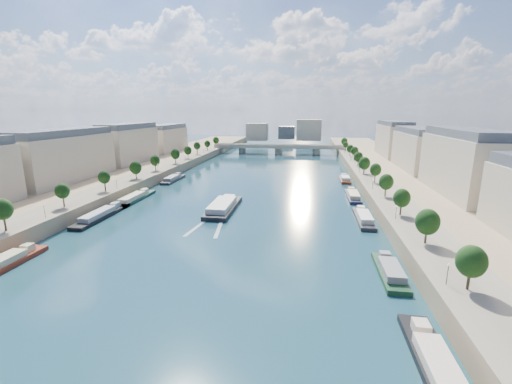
% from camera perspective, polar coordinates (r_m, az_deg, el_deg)
% --- Properties ---
extents(ground, '(700.00, 700.00, 0.00)m').
position_cam_1_polar(ground, '(164.56, -0.51, 0.53)').
color(ground, '#0C2838').
rests_on(ground, ground).
extents(quay_left, '(44.00, 520.00, 5.00)m').
position_cam_1_polar(quay_left, '(189.36, -22.56, 1.98)').
color(quay_left, '#9E8460').
rests_on(quay_left, ground).
extents(quay_right, '(44.00, 520.00, 5.00)m').
position_cam_1_polar(quay_right, '(168.27, 24.46, 0.46)').
color(quay_right, '#9E8460').
rests_on(quay_right, ground).
extents(pave_left, '(14.00, 520.00, 0.10)m').
position_cam_1_polar(pave_left, '(181.57, -18.58, 2.68)').
color(pave_left, gray).
rests_on(pave_left, quay_left).
extents(pave_right, '(14.00, 520.00, 0.10)m').
position_cam_1_polar(pave_right, '(164.30, 19.51, 1.52)').
color(pave_right, gray).
rests_on(pave_right, quay_right).
extents(trees_left, '(4.80, 268.80, 8.26)m').
position_cam_1_polar(trees_left, '(181.54, -17.86, 4.47)').
color(trees_left, '#382B1E').
rests_on(trees_left, ground).
extents(trees_right, '(4.80, 268.80, 8.26)m').
position_cam_1_polar(trees_right, '(172.69, 18.41, 3.99)').
color(trees_right, '#382B1E').
rests_on(trees_right, ground).
extents(lamps_left, '(0.36, 200.36, 4.28)m').
position_cam_1_polar(lamps_left, '(170.32, -18.82, 2.92)').
color(lamps_left, black).
rests_on(lamps_left, ground).
extents(lamps_right, '(0.36, 200.36, 4.28)m').
position_cam_1_polar(lamps_right, '(167.86, 17.77, 2.85)').
color(lamps_right, black).
rests_on(lamps_right, ground).
extents(buildings_left, '(16.00, 226.00, 23.20)m').
position_cam_1_polar(buildings_left, '(204.33, -24.32, 6.56)').
color(buildings_left, '#C6B498').
rests_on(buildings_left, ground).
extents(buildings_right, '(16.00, 226.00, 23.20)m').
position_cam_1_polar(buildings_right, '(181.23, 27.88, 5.45)').
color(buildings_right, '#C6B498').
rests_on(buildings_right, ground).
extents(skyline, '(79.00, 42.00, 22.00)m').
position_cam_1_polar(skyline, '(379.07, 5.47, 10.09)').
color(skyline, '#C6B498').
rests_on(skyline, ground).
extents(bridge, '(112.00, 12.00, 8.15)m').
position_cam_1_polar(bridge, '(297.24, 3.80, 7.33)').
color(bridge, '#C1B79E').
rests_on(bridge, ground).
extents(tour_barge, '(9.05, 30.55, 4.13)m').
position_cam_1_polar(tour_barge, '(130.57, -5.48, -2.46)').
color(tour_barge, black).
rests_on(tour_barge, ground).
extents(wake, '(10.76, 25.97, 0.04)m').
position_cam_1_polar(wake, '(115.71, -7.48, -5.24)').
color(wake, silver).
rests_on(wake, ground).
extents(moored_barges_left, '(5.00, 126.36, 3.60)m').
position_cam_1_polar(moored_barges_left, '(143.79, -21.40, -2.00)').
color(moored_barges_left, maroon).
rests_on(moored_barges_left, ground).
extents(moored_barges_right, '(5.00, 159.07, 3.60)m').
position_cam_1_polar(moored_barges_right, '(118.81, 17.85, -4.88)').
color(moored_barges_right, black).
rests_on(moored_barges_right, ground).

